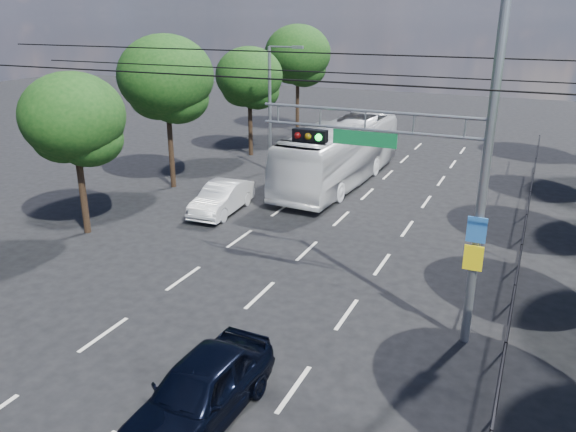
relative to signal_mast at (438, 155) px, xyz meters
The scene contains 12 objects.
lane_markings 9.56m from the signal_mast, 131.33° to the left, with size 6.12×38.00×0.01m.
signal_mast is the anchor object (origin of this frame).
streetlight_left 18.24m from the signal_mast, 129.66° to the left, with size 2.09×0.22×7.08m.
utility_wires 5.71m from the signal_mast, behind, with size 22.00×5.04×0.74m.
fence_right 6.37m from the signal_mast, 61.03° to the left, with size 0.06×34.03×2.00m.
tree_left_b 14.62m from the signal_mast, behind, with size 4.08×4.08×6.63m.
tree_left_c 17.57m from the signal_mast, 149.06° to the left, with size 4.80×4.80×7.80m.
tree_left_d 22.48m from the signal_mast, 130.73° to the left, with size 4.20×4.20×6.83m.
tree_left_e 29.12m from the signal_mast, 120.71° to the left, with size 4.92×4.92×7.99m.
navy_hatchback 8.27m from the signal_mast, 122.83° to the right, with size 1.80×4.48×1.53m, color black.
white_bus 15.61m from the signal_mast, 118.67° to the left, with size 2.76×11.78×3.28m, color silver.
white_van 13.26m from the signal_mast, 148.31° to the left, with size 1.47×4.23×1.39m, color silver.
Camera 1 is at (7.65, -6.55, 8.71)m, focal length 35.00 mm.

